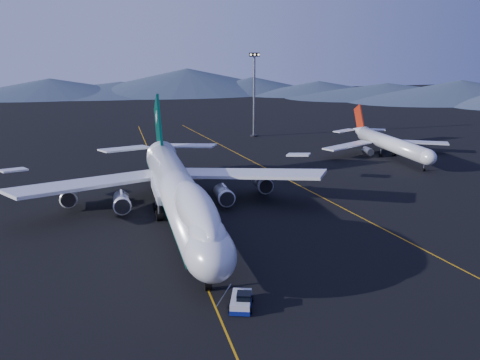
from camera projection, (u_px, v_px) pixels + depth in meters
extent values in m
plane|color=black|center=(180.00, 223.00, 93.09)|extent=(500.00, 500.00, 0.00)
cube|color=#C7860B|center=(180.00, 223.00, 93.09)|extent=(0.25, 220.00, 0.01)
cube|color=#C7860B|center=(318.00, 195.00, 109.53)|extent=(28.08, 198.09, 0.01)
cone|color=#3C495C|center=(50.00, 85.00, 298.98)|extent=(100.00, 100.00, 12.00)
cone|color=#3C495C|center=(187.00, 83.00, 317.88)|extent=(100.00, 100.00, 12.00)
cone|color=#3C495C|center=(318.00, 83.00, 312.13)|extent=(100.00, 100.00, 12.00)
cone|color=#3C495C|center=(461.00, 88.00, 282.34)|extent=(100.00, 100.00, 12.00)
cylinder|color=silver|center=(179.00, 192.00, 91.66)|extent=(6.50, 56.00, 6.50)
ellipsoid|color=silver|center=(210.00, 254.00, 65.40)|extent=(6.50, 10.40, 6.50)
ellipsoid|color=silver|center=(196.00, 211.00, 73.68)|extent=(5.13, 25.16, 5.85)
cube|color=black|center=(213.00, 251.00, 63.22)|extent=(3.60, 1.61, 1.29)
cone|color=silver|center=(159.00, 150.00, 122.40)|extent=(6.50, 12.00, 6.50)
cube|color=#043D30|center=(178.00, 196.00, 92.83)|extent=(6.24, 60.00, 1.10)
cube|color=silver|center=(175.00, 190.00, 97.10)|extent=(7.50, 13.00, 1.60)
cube|color=silver|center=(93.00, 183.00, 99.13)|extent=(30.62, 23.28, 2.83)
cube|color=silver|center=(244.00, 174.00, 105.96)|extent=(30.62, 23.28, 2.83)
cylinder|color=slate|center=(122.00, 202.00, 97.27)|extent=(2.90, 5.50, 2.90)
cylinder|color=slate|center=(69.00, 195.00, 101.13)|extent=(2.90, 5.50, 2.90)
cylinder|color=slate|center=(223.00, 194.00, 101.75)|extent=(2.90, 5.50, 2.90)
cylinder|color=slate|center=(262.00, 183.00, 110.08)|extent=(2.90, 5.50, 2.90)
cube|color=#043D30|center=(159.00, 129.00, 120.19)|extent=(0.55, 14.11, 15.94)
cube|color=silver|center=(125.00, 149.00, 121.94)|extent=(12.39, 9.47, 0.98)
cube|color=silver|center=(190.00, 146.00, 125.48)|extent=(12.39, 9.47, 0.98)
cylinder|color=black|center=(208.00, 286.00, 68.10)|extent=(0.90, 1.10, 1.10)
cube|color=silver|center=(241.00, 301.00, 63.69)|extent=(3.66, 5.12, 1.16)
cube|color=navy|center=(241.00, 304.00, 63.80)|extent=(3.83, 5.35, 0.53)
cube|color=black|center=(241.00, 295.00, 63.48)|extent=(2.13, 2.13, 0.95)
cylinder|color=silver|center=(392.00, 144.00, 143.34)|extent=(3.93, 33.07, 3.93)
ellipsoid|color=silver|center=(427.00, 157.00, 127.84)|extent=(3.93, 5.50, 3.93)
cone|color=silver|center=(359.00, 131.00, 161.65)|extent=(3.93, 7.23, 3.93)
cube|color=silver|center=(348.00, 146.00, 145.97)|extent=(17.35, 11.71, 0.36)
cube|color=silver|center=(416.00, 142.00, 150.83)|extent=(17.35, 11.71, 0.36)
cylinder|color=slate|center=(368.00, 151.00, 144.96)|extent=(1.96, 3.62, 1.96)
cylinder|color=slate|center=(405.00, 149.00, 147.63)|extent=(1.96, 3.62, 1.96)
cube|color=#9E210E|center=(359.00, 118.00, 161.13)|extent=(0.36, 7.05, 8.33)
cylinder|color=black|center=(254.00, 136.00, 176.43)|extent=(2.49, 2.49, 0.42)
cylinder|color=slate|center=(254.00, 97.00, 173.17)|extent=(0.73, 0.73, 25.98)
cube|color=black|center=(254.00, 55.00, 169.78)|extent=(3.33, 0.83, 1.25)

